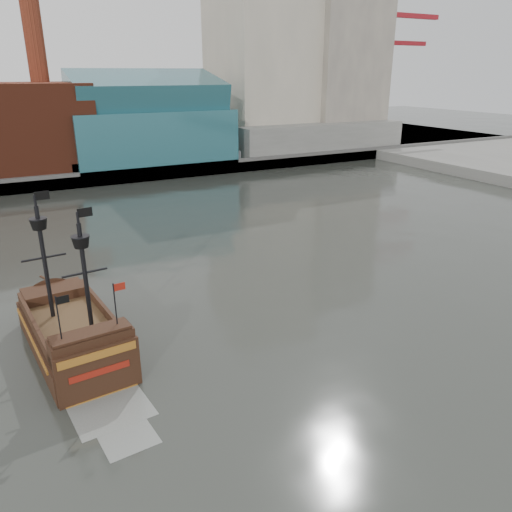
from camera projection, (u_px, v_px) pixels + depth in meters
ground at (306, 346)px, 36.34m from camera, size 400.00×400.00×0.00m
promenade_far at (80, 156)px, 112.16m from camera, size 220.00×60.00×2.00m
seawall at (110, 177)px, 87.63m from camera, size 220.00×1.00×2.60m
skyline at (99, 41)px, 100.11m from camera, size 149.00×45.00×62.00m
crane_a at (386, 70)px, 132.21m from camera, size 22.50×4.00×32.25m
crane_b at (387, 83)px, 145.94m from camera, size 19.10×4.00×26.25m
pirate_ship at (74, 338)px, 35.18m from camera, size 6.37×16.67×12.19m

